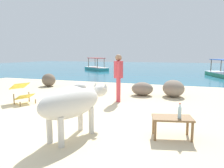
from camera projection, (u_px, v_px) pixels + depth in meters
sand_beach at (64, 120)px, 5.36m from camera, size 18.00×14.00×0.04m
water_surface at (161, 68)px, 25.95m from camera, size 60.00×36.00×0.03m
cow at (73, 102)px, 4.11m from camera, size 0.93×1.91×1.07m
low_bench_table at (172, 120)px, 4.12m from camera, size 0.84×0.60×0.42m
bottle at (180, 112)px, 4.02m from camera, size 0.07×0.07×0.30m
deck_chair_near at (22, 92)px, 7.06m from camera, size 0.91×0.78×0.68m
person_standing at (118, 74)px, 7.25m from camera, size 0.32×0.49×1.62m
shore_rock_large at (142, 89)px, 8.44m from camera, size 0.90×0.76×0.52m
shore_rock_medium at (49, 80)px, 10.87m from camera, size 1.05×1.07×0.65m
shore_rock_small at (173, 88)px, 8.18m from camera, size 1.05×1.22×0.64m
boat_teal at (96, 68)px, 22.25m from camera, size 3.53×3.28×1.29m
boat_green at (222, 73)px, 15.64m from camera, size 2.20×3.85×1.29m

